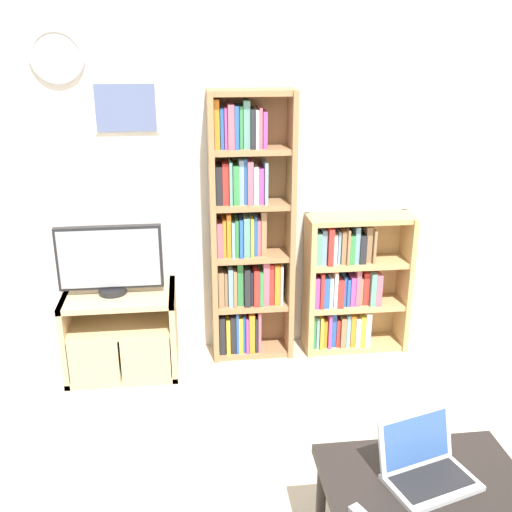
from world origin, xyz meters
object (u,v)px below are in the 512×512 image
object	(u,v)px
tv_stand	(122,331)
laptop	(425,464)
bookshelf_tall	(247,234)
bookshelf_short	(349,285)
coffee_table	(426,494)
television	(110,260)

from	to	relation	value
tv_stand	laptop	bearing A→B (deg)	-52.75
bookshelf_tall	bookshelf_short	world-z (taller)	bookshelf_tall
tv_stand	coffee_table	size ratio (longest dim) A/B	0.89
television	coffee_table	xyz separation A→B (m)	(1.40, -1.83, -0.38)
television	tv_stand	bearing A→B (deg)	-0.67
tv_stand	bookshelf_short	size ratio (longest dim) A/B	0.73
tv_stand	bookshelf_tall	distance (m)	1.06
tv_stand	television	size ratio (longest dim) A/B	1.09
tv_stand	television	world-z (taller)	television
tv_stand	bookshelf_tall	xyz separation A→B (m)	(0.86, 0.15, 0.60)
laptop	television	bearing A→B (deg)	111.48
television	bookshelf_short	distance (m)	1.66
bookshelf_tall	laptop	size ratio (longest dim) A/B	4.53
laptop	coffee_table	bearing A→B (deg)	-103.20
tv_stand	bookshelf_tall	world-z (taller)	bookshelf_tall
television	coffee_table	size ratio (longest dim) A/B	0.82
television	laptop	distance (m)	2.29
bookshelf_tall	laptop	distance (m)	2.04
coffee_table	laptop	size ratio (longest dim) A/B	2.01
tv_stand	coffee_table	distance (m)	2.29
tv_stand	laptop	world-z (taller)	laptop
tv_stand	laptop	distance (m)	2.27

